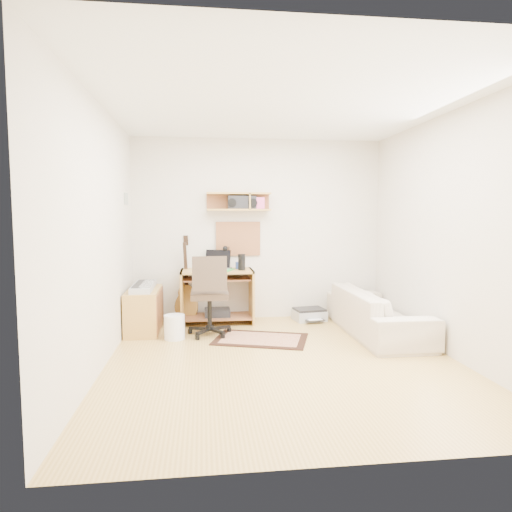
{
  "coord_description": "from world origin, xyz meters",
  "views": [
    {
      "loc": [
        -0.81,
        -4.49,
        1.5
      ],
      "look_at": [
        -0.15,
        1.05,
        1.0
      ],
      "focal_mm": 31.5,
      "sensor_mm": 36.0,
      "label": 1
    }
  ],
  "objects": [
    {
      "name": "desk_lamp",
      "position": [
        -0.44,
        1.87,
        0.91
      ],
      "size": [
        0.11,
        0.11,
        0.32
      ],
      "primitive_type": null,
      "color": "black",
      "rests_on": "desk"
    },
    {
      "name": "wall_photo",
      "position": [
        -1.79,
        1.5,
        1.72
      ],
      "size": [
        0.02,
        0.2,
        0.15
      ],
      "primitive_type": "cube",
      "color": "#4C8CBF",
      "rests_on": "left_wall"
    },
    {
      "name": "guitar",
      "position": [
        -1.05,
        1.86,
        0.62
      ],
      "size": [
        0.36,
        0.27,
        1.23
      ],
      "primitive_type": null,
      "rotation": [
        0.0,
        0.0,
        -0.21
      ],
      "color": "olive",
      "rests_on": "floor"
    },
    {
      "name": "task_chair",
      "position": [
        -0.73,
        1.09,
        0.51
      ],
      "size": [
        0.53,
        0.53,
        1.03
      ],
      "primitive_type": null,
      "rotation": [
        0.0,
        0.0,
        -0.0
      ],
      "color": "#392D22",
      "rests_on": "floor"
    },
    {
      "name": "back_wall",
      "position": [
        0.0,
        2.0,
        1.3
      ],
      "size": [
        3.6,
        0.01,
        2.6
      ],
      "primitive_type": "cube",
      "color": "beige",
      "rests_on": "ground"
    },
    {
      "name": "cork_board",
      "position": [
        -0.3,
        1.98,
        1.17
      ],
      "size": [
        0.64,
        0.03,
        0.49
      ],
      "primitive_type": "cube",
      "color": "#A28551",
      "rests_on": "back_wall"
    },
    {
      "name": "left_wall",
      "position": [
        -1.8,
        0.0,
        1.3
      ],
      "size": [
        0.01,
        4.0,
        2.6
      ],
      "primitive_type": "cube",
      "color": "beige",
      "rests_on": "ground"
    },
    {
      "name": "music_keyboard",
      "position": [
        -1.58,
        1.4,
        0.59
      ],
      "size": [
        0.25,
        0.81,
        0.07
      ],
      "primitive_type": "cube",
      "color": "#B2B5BA",
      "rests_on": "cabinet"
    },
    {
      "name": "cabinet",
      "position": [
        -1.58,
        1.4,
        0.28
      ],
      "size": [
        0.4,
        0.9,
        0.55
      ],
      "primitive_type": "cube",
      "color": "#C19144",
      "rests_on": "floor"
    },
    {
      "name": "boombox",
      "position": [
        -0.25,
        1.87,
        1.68
      ],
      "size": [
        0.39,
        0.18,
        0.2
      ],
      "primitive_type": "cube",
      "color": "black",
      "rests_on": "wall_shelf"
    },
    {
      "name": "floor",
      "position": [
        0.0,
        0.0,
        -0.01
      ],
      "size": [
        3.6,
        4.0,
        0.01
      ],
      "primitive_type": "cube",
      "color": "tan",
      "rests_on": "ground"
    },
    {
      "name": "wall_shelf",
      "position": [
        -0.3,
        1.88,
        1.7
      ],
      "size": [
        0.9,
        0.25,
        0.26
      ],
      "primitive_type": "cube",
      "color": "#C19144",
      "rests_on": "back_wall"
    },
    {
      "name": "laptop",
      "position": [
        -0.65,
        1.71,
        0.89
      ],
      "size": [
        0.47,
        0.47,
        0.28
      ],
      "primitive_type": null,
      "rotation": [
        0.0,
        0.0,
        -0.38
      ],
      "color": "silver",
      "rests_on": "desk"
    },
    {
      "name": "ceiling",
      "position": [
        0.0,
        0.0,
        2.6
      ],
      "size": [
        3.6,
        4.0,
        0.01
      ],
      "primitive_type": "cube",
      "color": "white",
      "rests_on": "ground"
    },
    {
      "name": "printer",
      "position": [
        0.7,
        1.73,
        0.08
      ],
      "size": [
        0.48,
        0.4,
        0.16
      ],
      "primitive_type": "cube",
      "rotation": [
        0.0,
        0.0,
        0.16
      ],
      "color": "#A5A8AA",
      "rests_on": "floor"
    },
    {
      "name": "right_wall",
      "position": [
        1.8,
        0.0,
        1.3
      ],
      "size": [
        0.01,
        4.0,
        2.6
      ],
      "primitive_type": "cube",
      "color": "beige",
      "rests_on": "ground"
    },
    {
      "name": "waste_basket",
      "position": [
        -1.16,
        0.95,
        0.15
      ],
      "size": [
        0.31,
        0.31,
        0.3
      ],
      "primitive_type": "cylinder",
      "rotation": [
        0.0,
        0.0,
        0.29
      ],
      "color": "white",
      "rests_on": "floor"
    },
    {
      "name": "speaker",
      "position": [
        -0.28,
        1.68,
        0.86
      ],
      "size": [
        0.1,
        0.1,
        0.22
      ],
      "primitive_type": "cylinder",
      "color": "black",
      "rests_on": "desk"
    },
    {
      "name": "sofa",
      "position": [
        1.38,
        0.9,
        0.38
      ],
      "size": [
        0.57,
        1.94,
        0.76
      ],
      "primitive_type": "imported",
      "rotation": [
        0.0,
        0.0,
        1.57
      ],
      "color": "#C4B39B",
      "rests_on": "floor"
    },
    {
      "name": "desk",
      "position": [
        -0.62,
        1.73,
        0.38
      ],
      "size": [
        1.0,
        0.55,
        0.75
      ],
      "primitive_type": null,
      "color": "#C19144",
      "rests_on": "floor"
    },
    {
      "name": "rug",
      "position": [
        -0.12,
        0.81,
        0.01
      ],
      "size": [
        1.27,
        1.03,
        0.01
      ],
      "primitive_type": "cube",
      "rotation": [
        0.0,
        0.0,
        -0.31
      ],
      "color": "tan",
      "rests_on": "floor"
    },
    {
      "name": "pencil_cup",
      "position": [
        -0.32,
        1.83,
        0.8
      ],
      "size": [
        0.07,
        0.07,
        0.1
      ],
      "primitive_type": "cylinder",
      "color": "#374FA6",
      "rests_on": "desk"
    }
  ]
}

